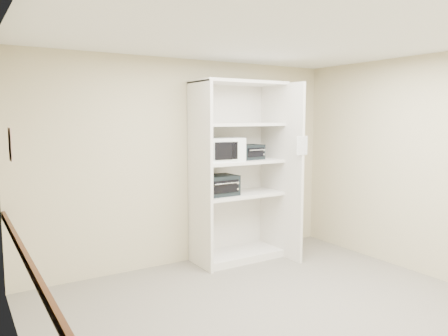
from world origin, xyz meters
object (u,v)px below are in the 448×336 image
shelving_unit (241,177)px  toaster_oven_lower (218,185)px  toaster_oven_upper (249,152)px  microwave (221,150)px

shelving_unit → toaster_oven_lower: (-0.37, -0.01, -0.08)m
toaster_oven_upper → toaster_oven_lower: toaster_oven_upper is taller
shelving_unit → toaster_oven_lower: bearing=-178.9°
microwave → shelving_unit: bearing=12.9°
shelving_unit → microwave: shelving_unit is taller
toaster_oven_upper → toaster_oven_lower: bearing=175.1°
microwave → toaster_oven_lower: size_ratio=1.08×
toaster_oven_upper → shelving_unit: bearing=174.9°
microwave → toaster_oven_upper: (0.48, 0.05, -0.05)m
shelving_unit → toaster_oven_lower: shelving_unit is taller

